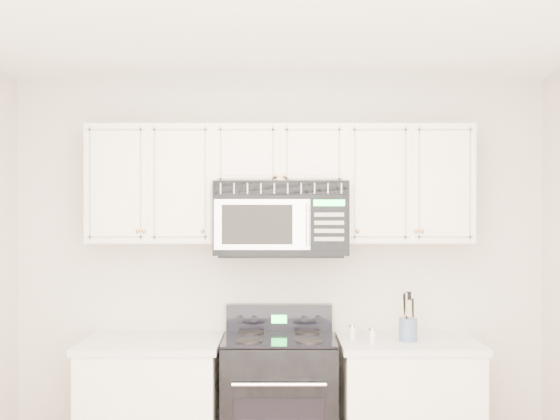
{
  "coord_description": "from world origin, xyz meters",
  "views": [
    {
      "loc": [
        -0.0,
        -2.93,
        1.76
      ],
      "look_at": [
        0.0,
        1.3,
        1.73
      ],
      "focal_mm": 45.0,
      "sensor_mm": 36.0,
      "label": 1
    }
  ],
  "objects": [
    {
      "name": "base_cabinet_right",
      "position": [
        0.8,
        1.44,
        0.43
      ],
      "size": [
        0.86,
        0.65,
        0.92
      ],
      "color": "white",
      "rests_on": "ground"
    },
    {
      "name": "upper_cabinets",
      "position": [
        -0.0,
        1.58,
        1.93
      ],
      "size": [
        2.44,
        0.37,
        0.75
      ],
      "color": "white",
      "rests_on": "ground"
    },
    {
      "name": "shaker_salt",
      "position": [
        0.45,
        1.41,
        0.97
      ],
      "size": [
        0.04,
        0.04,
        0.1
      ],
      "color": "silver",
      "rests_on": "base_cabinet_right"
    },
    {
      "name": "range",
      "position": [
        -0.01,
        1.46,
        0.48
      ],
      "size": [
        0.7,
        0.64,
        1.1
      ],
      "color": "black",
      "rests_on": "ground"
    },
    {
      "name": "microwave",
      "position": [
        0.01,
        1.54,
        1.68
      ],
      "size": [
        0.83,
        0.47,
        0.46
      ],
      "color": "black",
      "rests_on": "ground"
    },
    {
      "name": "shaker_pepper",
      "position": [
        0.56,
        1.31,
        0.97
      ],
      "size": [
        0.04,
        0.04,
        0.1
      ],
      "color": "silver",
      "rests_on": "base_cabinet_right"
    },
    {
      "name": "base_cabinet_left",
      "position": [
        -0.8,
        1.44,
        0.43
      ],
      "size": [
        0.86,
        0.65,
        0.92
      ],
      "color": "white",
      "rests_on": "ground"
    },
    {
      "name": "room",
      "position": [
        0.0,
        0.0,
        1.3
      ],
      "size": [
        3.51,
        3.51,
        2.61
      ],
      "color": "#88634C",
      "rests_on": "ground"
    },
    {
      "name": "utensil_crock",
      "position": [
        0.79,
        1.4,
        1.0
      ],
      "size": [
        0.11,
        0.11,
        0.3
      ],
      "color": "slate",
      "rests_on": "base_cabinet_right"
    }
  ]
}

